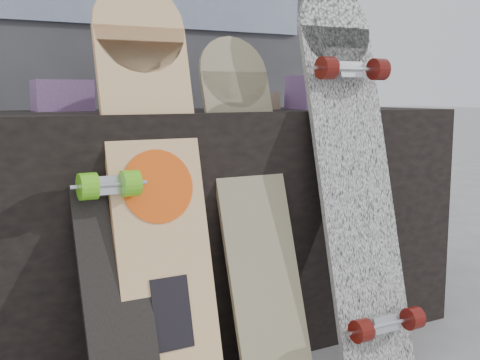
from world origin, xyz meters
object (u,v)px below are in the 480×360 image
longboard_geisha (156,180)px  vendor_table (223,223)px  longboard_celtic (252,196)px  skateboard_dark (116,271)px  longboard_cascadia (355,167)px

longboard_geisha → vendor_table: bearing=40.9°
vendor_table → longboard_geisha: size_ratio=1.36×
longboard_geisha → longboard_celtic: (0.31, 0.01, -0.07)m
vendor_table → skateboard_dark: 0.64m
longboard_cascadia → skateboard_dark: (-0.79, -0.01, -0.22)m
longboard_celtic → longboard_cascadia: bearing=-11.7°
longboard_geisha → longboard_cascadia: bearing=-5.4°
longboard_geisha → skateboard_dark: (-0.14, -0.07, -0.22)m
longboard_celtic → skateboard_dark: longboard_celtic is taller
longboard_geisha → longboard_celtic: 0.32m
longboard_geisha → skateboard_dark: bearing=-153.6°
longboard_celtic → longboard_cascadia: longboard_cascadia is taller
skateboard_dark → longboard_geisha: bearing=26.4°
vendor_table → longboard_geisha: bearing=-139.1°
skateboard_dark → vendor_table: bearing=37.3°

